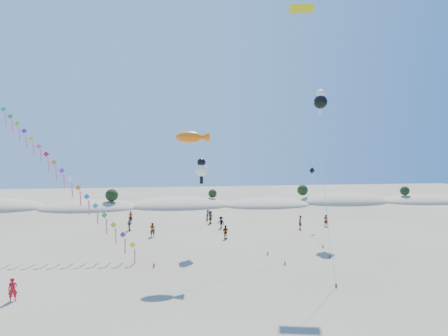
# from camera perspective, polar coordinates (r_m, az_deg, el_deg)

# --- Properties ---
(ground) EXTENTS (160.00, 160.00, 0.00)m
(ground) POSITION_cam_1_polar(r_m,az_deg,el_deg) (26.19, -4.74, -21.19)
(ground) COLOR #796B54
(ground) RESTS_ON ground
(dune_ridge) EXTENTS (145.30, 11.49, 5.57)m
(dune_ridge) POSITION_cam_1_polar(r_m,az_deg,el_deg) (69.84, -5.78, -5.71)
(dune_ridge) COLOR gray
(dune_ridge) RESTS_ON ground
(kite_train) EXTENTS (21.55, 14.50, 19.14)m
(kite_train) POSITION_cam_1_polar(r_m,az_deg,el_deg) (43.48, -25.32, 1.63)
(kite_train) COLOR #3F2D1E
(kite_train) RESTS_ON ground
(fish_kite) EXTENTS (9.92, 2.19, 12.29)m
(fish_kite) POSITION_cam_1_polar(r_m,az_deg,el_deg) (34.42, -4.75, 4.68)
(fish_kite) COLOR #3F2D1E
(fish_kite) RESTS_ON ground
(cartoon_kite_low) EXTENTS (7.10, 4.57, 9.67)m
(cartoon_kite_low) POSITION_cam_1_polar(r_m,az_deg,el_deg) (40.11, -3.44, -0.09)
(cartoon_kite_low) COLOR #3F2D1E
(cartoon_kite_low) RESTS_ON ground
(cartoon_kite_high) EXTENTS (4.75, 12.98, 18.28)m
(cartoon_kite_high) POSITION_cam_1_polar(r_m,az_deg,el_deg) (50.34, 14.49, 9.93)
(cartoon_kite_high) COLOR #3F2D1E
(cartoon_kite_high) RESTS_ON ground
(parafoil_kite) EXTENTS (2.51, 10.71, 25.24)m
(parafoil_kite) POSITION_cam_1_polar(r_m,az_deg,el_deg) (41.36, 11.78, 22.22)
(parafoil_kite) COLOR #3F2D1E
(parafoil_kite) RESTS_ON ground
(dark_kite) EXTENTS (3.33, 11.04, 8.15)m
(dark_kite) POSITION_cam_1_polar(r_m,az_deg,el_deg) (49.23, 13.66, -3.22)
(dark_kite) COLOR #3F2D1E
(dark_kite) RESTS_ON ground
(flyer_foreground) EXTENTS (0.71, 0.60, 1.65)m
(flyer_foreground) POSITION_cam_1_polar(r_m,az_deg,el_deg) (31.28, -29.50, -15.84)
(flyer_foreground) COLOR red
(flyer_foreground) RESTS_ON ground
(beachgoers) EXTENTS (27.57, 12.59, 1.79)m
(beachgoers) POSITION_cam_1_polar(r_m,az_deg,el_deg) (51.11, -2.81, -8.11)
(beachgoers) COLOR slate
(beachgoers) RESTS_ON ground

